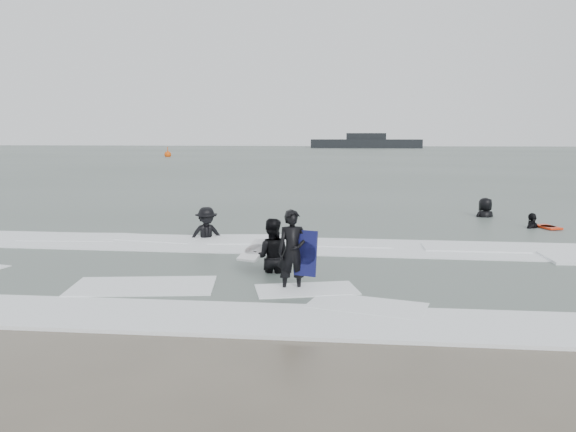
# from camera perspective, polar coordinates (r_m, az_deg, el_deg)

# --- Properties ---
(ground) EXTENTS (320.00, 320.00, 0.00)m
(ground) POSITION_cam_1_polar(r_m,az_deg,el_deg) (10.81, -3.27, -9.57)
(ground) COLOR brown
(ground) RESTS_ON ground
(sea) EXTENTS (320.00, 320.00, 0.00)m
(sea) POSITION_cam_1_polar(r_m,az_deg,el_deg) (90.20, 5.83, 6.11)
(sea) COLOR #47544C
(sea) RESTS_ON ground
(surfer_centre) EXTENTS (0.73, 0.57, 1.78)m
(surfer_centre) POSITION_cam_1_polar(r_m,az_deg,el_deg) (12.03, 0.47, -7.70)
(surfer_centre) COLOR black
(surfer_centre) RESTS_ON ground
(surfer_wading) EXTENTS (0.97, 0.79, 1.89)m
(surfer_wading) POSITION_cam_1_polar(r_m,az_deg,el_deg) (13.59, -1.69, -5.84)
(surfer_wading) COLOR black
(surfer_wading) RESTS_ON ground
(surfer_breaker) EXTENTS (1.42, 1.21, 1.91)m
(surfer_breaker) POSITION_cam_1_polar(r_m,az_deg,el_deg) (17.97, -8.25, -2.46)
(surfer_breaker) COLOR black
(surfer_breaker) RESTS_ON ground
(surfer_right_near) EXTENTS (1.00, 1.04, 1.74)m
(surfer_right_near) POSITION_cam_1_polar(r_m,az_deg,el_deg) (21.66, 23.54, -1.24)
(surfer_right_near) COLOR black
(surfer_right_near) RESTS_ON ground
(surfer_right_far) EXTENTS (1.13, 0.94, 1.98)m
(surfer_right_far) POSITION_cam_1_polar(r_m,az_deg,el_deg) (23.81, 19.36, -0.22)
(surfer_right_far) COLOR black
(surfer_right_far) RESTS_ON ground
(surf_foam) EXTENTS (30.03, 9.06, 0.09)m
(surf_foam) POSITION_cam_1_polar(r_m,az_deg,el_deg) (14.32, -0.63, -4.94)
(surf_foam) COLOR white
(surf_foam) RESTS_ON ground
(bodyboards) EXTENTS (9.89, 9.60, 1.25)m
(bodyboards) POSITION_cam_1_polar(r_m,az_deg,el_deg) (15.33, 11.07, -2.47)
(bodyboards) COLOR #0D0F40
(bodyboards) RESTS_ON ground
(buoy) EXTENTS (1.00, 1.00, 1.65)m
(buoy) POSITION_cam_1_polar(r_m,az_deg,el_deg) (86.96, -12.12, 6.13)
(buoy) COLOR #DB4809
(buoy) RESTS_ON ground
(vessel_horizon) EXTENTS (27.80, 4.96, 3.77)m
(vessel_horizon) POSITION_cam_1_polar(r_m,az_deg,el_deg) (145.06, 7.92, 7.39)
(vessel_horizon) COLOR black
(vessel_horizon) RESTS_ON ground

